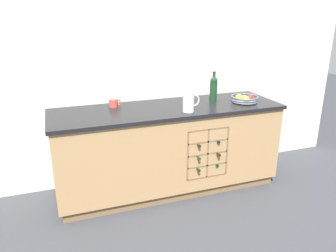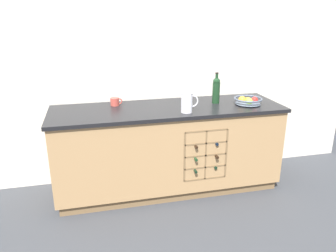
# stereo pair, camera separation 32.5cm
# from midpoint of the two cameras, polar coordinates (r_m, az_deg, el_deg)

# --- Properties ---
(ground_plane) EXTENTS (14.00, 14.00, 0.00)m
(ground_plane) POSITION_cam_midpoint_polar(r_m,az_deg,el_deg) (3.54, -2.68, -10.61)
(ground_plane) COLOR #383A3F
(back_wall) EXTENTS (4.63, 0.06, 2.55)m
(back_wall) POSITION_cam_midpoint_polar(r_m,az_deg,el_deg) (3.49, -4.95, 11.16)
(back_wall) COLOR silver
(back_wall) RESTS_ON ground_plane
(kitchen_island) EXTENTS (2.27, 0.71, 0.88)m
(kitchen_island) POSITION_cam_midpoint_polar(r_m,az_deg,el_deg) (3.34, -2.73, -3.95)
(kitchen_island) COLOR brown
(kitchen_island) RESTS_ON ground_plane
(fruit_bowl) EXTENTS (0.28, 0.28, 0.08)m
(fruit_bowl) POSITION_cam_midpoint_polar(r_m,az_deg,el_deg) (3.42, 10.56, 4.74)
(fruit_bowl) COLOR #4C5666
(fruit_bowl) RESTS_ON kitchen_island
(white_pitcher) EXTENTS (0.17, 0.11, 0.18)m
(white_pitcher) POSITION_cam_midpoint_polar(r_m,az_deg,el_deg) (3.02, 0.58, 4.25)
(white_pitcher) COLOR white
(white_pitcher) RESTS_ON kitchen_island
(ceramic_mug) EXTENTS (0.12, 0.09, 0.08)m
(ceramic_mug) POSITION_cam_midpoint_polar(r_m,az_deg,el_deg) (3.27, -12.27, 3.88)
(ceramic_mug) COLOR #B7473D
(ceramic_mug) RESTS_ON kitchen_island
(standing_wine_bottle) EXTENTS (0.08, 0.08, 0.31)m
(standing_wine_bottle) POSITION_cam_midpoint_polar(r_m,az_deg,el_deg) (3.38, 5.21, 6.51)
(standing_wine_bottle) COLOR #19381E
(standing_wine_bottle) RESTS_ON kitchen_island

